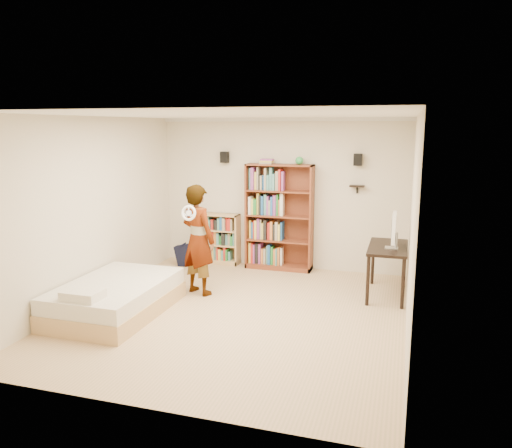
{
  "coord_description": "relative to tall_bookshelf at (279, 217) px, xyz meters",
  "views": [
    {
      "loc": [
        2.15,
        -6.21,
        2.56
      ],
      "look_at": [
        0.09,
        0.6,
        1.16
      ],
      "focal_mm": 35.0,
      "sensor_mm": 36.0,
      "label": 1
    }
  ],
  "objects": [
    {
      "name": "computer_desk",
      "position": [
        1.94,
        -0.95,
        -0.56
      ],
      "size": [
        0.57,
        1.14,
        0.78
      ],
      "primitive_type": null,
      "color": "black",
      "rests_on": "ground"
    },
    {
      "name": "crown_molding",
      "position": [
        -0.01,
        -2.33,
        1.72
      ],
      "size": [
        4.5,
        5.0,
        0.06
      ],
      "color": "silver",
      "rests_on": "room_shell"
    },
    {
      "name": "wall_shelf",
      "position": [
        1.34,
        0.08,
        0.6
      ],
      "size": [
        0.25,
        0.16,
        0.02
      ],
      "primitive_type": "cube",
      "color": "black",
      "rests_on": "room_shell"
    },
    {
      "name": "tall_bookshelf",
      "position": [
        0.0,
        0.0,
        0.0
      ],
      "size": [
        1.2,
        0.35,
        1.9
      ],
      "primitive_type": null,
      "color": "brown",
      "rests_on": "ground"
    },
    {
      "name": "ground",
      "position": [
        -0.01,
        -2.33,
        -0.95
      ],
      "size": [
        4.5,
        5.0,
        0.01
      ],
      "primitive_type": "cube",
      "color": "tan",
      "rests_on": "ground"
    },
    {
      "name": "wii_wheel",
      "position": [
        -0.85,
        -2.0,
        0.37
      ],
      "size": [
        0.23,
        0.09,
        0.23
      ],
      "primitive_type": "torus",
      "rotation": [
        1.36,
        0.0,
        0.0
      ],
      "color": "white",
      "rests_on": "person"
    },
    {
      "name": "low_bookshelf",
      "position": [
        -1.16,
        0.03,
        -0.48
      ],
      "size": [
        0.76,
        0.28,
        0.95
      ],
      "primitive_type": null,
      "color": "tan",
      "rests_on": "ground"
    },
    {
      "name": "speaker_left",
      "position": [
        -1.06,
        0.07,
        1.05
      ],
      "size": [
        0.14,
        0.12,
        0.2
      ],
      "primitive_type": "cube",
      "color": "black",
      "rests_on": "room_shell"
    },
    {
      "name": "daybed",
      "position": [
        -1.62,
        -2.8,
        -0.67
      ],
      "size": [
        1.24,
        1.9,
        0.56
      ],
      "primitive_type": null,
      "color": "white",
      "rests_on": "ground"
    },
    {
      "name": "room_shell",
      "position": [
        -0.01,
        -2.33,
        0.81
      ],
      "size": [
        4.52,
        5.02,
        2.71
      ],
      "color": "beige",
      "rests_on": "ground"
    },
    {
      "name": "person",
      "position": [
        -0.85,
        -1.68,
        -0.1
      ],
      "size": [
        0.73,
        0.62,
        1.7
      ],
      "primitive_type": "imported",
      "rotation": [
        0.0,
        0.0,
        2.75
      ],
      "color": "black",
      "rests_on": "ground"
    },
    {
      "name": "speaker_right",
      "position": [
        1.34,
        0.07,
        1.05
      ],
      "size": [
        0.14,
        0.12,
        0.2
      ],
      "primitive_type": "cube",
      "color": "black",
      "rests_on": "room_shell"
    },
    {
      "name": "navy_bag",
      "position": [
        -1.74,
        -0.33,
        -0.74
      ],
      "size": [
        0.31,
        0.21,
        0.41
      ],
      "primitive_type": null,
      "rotation": [
        0.0,
        0.0,
        0.03
      ],
      "color": "black",
      "rests_on": "ground"
    },
    {
      "name": "imac",
      "position": [
        1.99,
        -1.09,
        0.09
      ],
      "size": [
        0.16,
        0.54,
        0.53
      ],
      "primitive_type": null,
      "rotation": [
        0.0,
        0.0,
        0.11
      ],
      "color": "white",
      "rests_on": "computer_desk"
    }
  ]
}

